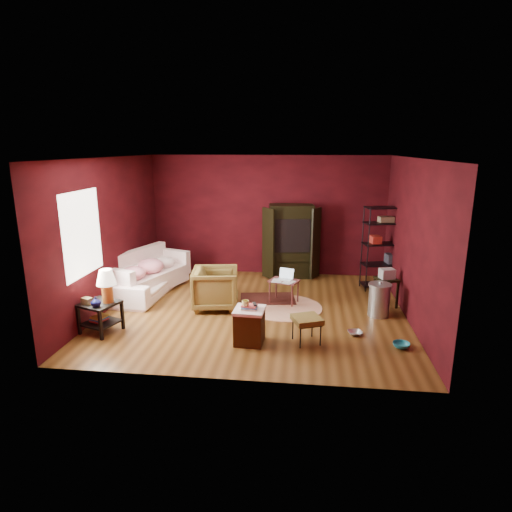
{
  "coord_description": "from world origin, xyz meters",
  "views": [
    {
      "loc": [
        0.91,
        -7.49,
        2.99
      ],
      "look_at": [
        0.0,
        0.2,
        1.0
      ],
      "focal_mm": 30.0,
      "sensor_mm": 36.0,
      "label": 1
    }
  ],
  "objects": [
    {
      "name": "laptop_desk",
      "position": [
        0.52,
        0.46,
        0.41
      ],
      "size": [
        0.64,
        0.55,
        0.67
      ],
      "rotation": [
        0.0,
        0.0,
        -0.35
      ],
      "color": "brown",
      "rests_on": "ground"
    },
    {
      "name": "pet_bowl_steel",
      "position": [
        1.76,
        -0.89,
        0.12
      ],
      "size": [
        0.24,
        0.11,
        0.24
      ],
      "primitive_type": "imported",
      "rotation": [
        0.0,
        0.0,
        0.24
      ],
      "color": "silver",
      "rests_on": "ground"
    },
    {
      "name": "sofa",
      "position": [
        -2.34,
        0.74,
        0.43
      ],
      "size": [
        0.79,
        2.24,
        0.86
      ],
      "primitive_type": "imported",
      "rotation": [
        0.0,
        0.0,
        1.51
      ],
      "color": "white",
      "rests_on": "ground"
    },
    {
      "name": "rug_round",
      "position": [
        0.56,
        0.19,
        0.01
      ],
      "size": [
        1.46,
        1.46,
        0.01
      ],
      "rotation": [
        0.0,
        0.0,
        -0.03
      ],
      "color": "beige",
      "rests_on": "ground"
    },
    {
      "name": "tv_armoire",
      "position": [
        0.58,
        2.22,
        0.89
      ],
      "size": [
        1.33,
        0.82,
        1.71
      ],
      "rotation": [
        0.0,
        0.0,
        0.14
      ],
      "color": "black",
      "rests_on": "ground"
    },
    {
      "name": "sofa_cushions",
      "position": [
        -2.38,
        0.77,
        0.4
      ],
      "size": [
        1.36,
        2.08,
        0.81
      ],
      "rotation": [
        0.0,
        0.0,
        -0.34
      ],
      "color": "white",
      "rests_on": "sofa"
    },
    {
      "name": "rug_oriental",
      "position": [
        0.19,
        0.61,
        0.01
      ],
      "size": [
        1.18,
        0.87,
        0.01
      ],
      "rotation": [
        0.0,
        0.0,
        0.14
      ],
      "color": "#4F1B15",
      "rests_on": "ground"
    },
    {
      "name": "hamper",
      "position": [
        0.08,
        -1.38,
        0.29
      ],
      "size": [
        0.48,
        0.48,
        0.65
      ],
      "rotation": [
        0.0,
        0.0,
        -0.05
      ],
      "color": "#492611",
      "rests_on": "ground"
    },
    {
      "name": "room",
      "position": [
        -0.04,
        -0.01,
        1.4
      ],
      "size": [
        5.54,
        5.04,
        2.84
      ],
      "color": "brown",
      "rests_on": "ground"
    },
    {
      "name": "vase",
      "position": [
        -2.38,
        -1.43,
        0.59
      ],
      "size": [
        0.17,
        0.18,
        0.16
      ],
      "primitive_type": "imported",
      "rotation": [
        0.0,
        0.0,
        -0.09
      ],
      "color": "#0D0F44",
      "rests_on": "side_table"
    },
    {
      "name": "armchair",
      "position": [
        -0.75,
        0.05,
        0.42
      ],
      "size": [
        0.88,
        0.93,
        0.85
      ],
      "primitive_type": "imported",
      "rotation": [
        0.0,
        0.0,
        1.72
      ],
      "color": "black",
      "rests_on": "ground"
    },
    {
      "name": "pet_bowl_turquoise",
      "position": [
        2.41,
        -1.28,
        0.13
      ],
      "size": [
        0.27,
        0.15,
        0.26
      ],
      "primitive_type": "imported",
      "rotation": [
        0.0,
        0.0,
        -0.3
      ],
      "color": "teal",
      "rests_on": "ground"
    },
    {
      "name": "small_stand",
      "position": [
        2.47,
        0.51,
        0.56
      ],
      "size": [
        0.46,
        0.46,
        0.75
      ],
      "rotation": [
        0.0,
        0.0,
        0.29
      ],
      "color": "black",
      "rests_on": "ground"
    },
    {
      "name": "wire_shelving",
      "position": [
        2.58,
        1.6,
        0.98
      ],
      "size": [
        0.93,
        0.56,
        1.78
      ],
      "rotation": [
        0.0,
        0.0,
        0.23
      ],
      "color": "black",
      "rests_on": "ground"
    },
    {
      "name": "mug",
      "position": [
        0.03,
        -1.43,
        0.68
      ],
      "size": [
        0.14,
        0.13,
        0.11
      ],
      "primitive_type": "imported",
      "rotation": [
        0.0,
        0.0,
        -0.43
      ],
      "color": "#D9D16A",
      "rests_on": "hamper"
    },
    {
      "name": "trash_can",
      "position": [
        2.27,
        -0.0,
        0.31
      ],
      "size": [
        0.53,
        0.53,
        0.65
      ],
      "rotation": [
        0.0,
        0.0,
        -0.36
      ],
      "color": "#B2B7BA",
      "rests_on": "ground"
    },
    {
      "name": "footstool",
      "position": [
        0.97,
        -1.26,
        0.37
      ],
      "size": [
        0.54,
        0.54,
        0.42
      ],
      "rotation": [
        0.0,
        0.0,
        0.39
      ],
      "color": "black",
      "rests_on": "ground"
    },
    {
      "name": "side_table",
      "position": [
        -2.34,
        -1.23,
        0.64
      ],
      "size": [
        0.68,
        0.68,
        1.06
      ],
      "rotation": [
        0.0,
        0.0,
        -0.34
      ],
      "color": "black",
      "rests_on": "ground"
    }
  ]
}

